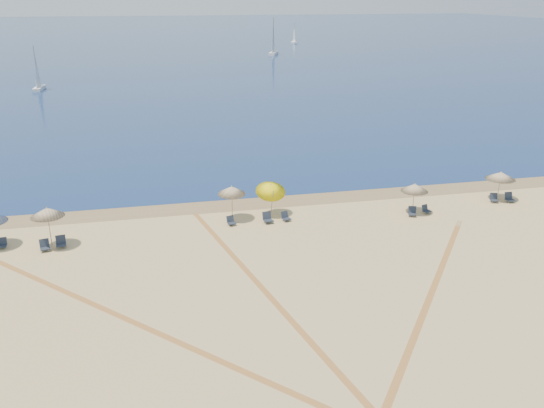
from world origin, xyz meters
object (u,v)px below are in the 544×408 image
at_px(chair_8, 426,209).
at_px(chair_2, 45,246).
at_px(umbrella_4, 415,188).
at_px(umbrella_5, 501,176).
at_px(chair_3, 61,242).
at_px(chair_7, 412,212).
at_px(chair_6, 286,217).
at_px(chair_10, 509,198).
at_px(chair_1, 2,244).
at_px(sailboat_1, 38,77).
at_px(sailboat_2, 273,44).
at_px(umbrella_2, 232,190).
at_px(umbrella_3, 271,188).
at_px(umbrella_1, 47,212).
at_px(chair_4, 231,221).
at_px(chair_5, 268,218).
at_px(chair_9, 494,198).
at_px(sailboat_0, 294,37).

bearing_deg(chair_8, chair_2, 165.95).
xyz_separation_m(umbrella_4, umbrella_5, (7.66, 1.24, -0.01)).
bearing_deg(chair_3, chair_7, -6.86).
relative_size(chair_6, chair_10, 1.04).
bearing_deg(chair_1, sailboat_1, 93.87).
bearing_deg(sailboat_2, umbrella_2, -81.22).
height_order(chair_6, chair_8, chair_6).
relative_size(chair_2, chair_10, 1.08).
bearing_deg(chair_2, sailboat_2, 57.84).
bearing_deg(chair_8, umbrella_3, 154.19).
bearing_deg(umbrella_1, umbrella_4, 1.36).
bearing_deg(umbrella_5, chair_8, -167.71).
bearing_deg(chair_8, sailboat_2, 67.20).
distance_m(umbrella_3, umbrella_5, 17.80).
bearing_deg(chair_4, umbrella_5, -13.37).
relative_size(chair_1, chair_5, 0.80).
bearing_deg(umbrella_5, umbrella_4, -170.84).
xyz_separation_m(umbrella_3, chair_3, (-13.96, -2.45, -1.71)).
bearing_deg(chair_2, chair_6, -7.27).
xyz_separation_m(chair_7, chair_8, (1.21, 0.31, -0.04)).
xyz_separation_m(chair_4, chair_6, (3.84, -0.04, 0.01)).
height_order(chair_8, chair_9, chair_9).
height_order(umbrella_2, chair_3, umbrella_2).
height_order(chair_5, sailboat_2, sailboat_2).
bearing_deg(chair_8, umbrella_2, 157.16).
bearing_deg(umbrella_3, umbrella_5, -1.50).
height_order(chair_3, chair_10, chair_10).
bearing_deg(chair_1, chair_5, -1.34).
bearing_deg(chair_7, umbrella_5, 33.49).
relative_size(chair_1, chair_4, 0.89).
distance_m(umbrella_2, chair_5, 3.13).
distance_m(umbrella_4, chair_9, 7.27).
xyz_separation_m(umbrella_3, chair_9, (17.18, -0.92, -1.73)).
bearing_deg(chair_1, sailboat_2, 66.35).
bearing_deg(umbrella_2, chair_10, -2.48).
distance_m(chair_5, sailboat_0, 151.97).
height_order(chair_1, sailboat_1, sailboat_1).
relative_size(chair_1, sailboat_1, 0.09).
bearing_deg(umbrella_2, chair_3, -168.78).
bearing_deg(umbrella_1, chair_5, 4.17).
bearing_deg(chair_9, chair_3, -160.15).
xyz_separation_m(sailboat_0, sailboat_2, (-14.40, -34.30, 0.86)).
bearing_deg(umbrella_2, sailboat_0, 73.92).
relative_size(umbrella_2, chair_5, 3.20).
relative_size(chair_5, chair_7, 0.99).
bearing_deg(umbrella_3, chair_7, -12.85).
bearing_deg(chair_3, chair_1, 162.07).
bearing_deg(umbrella_2, chair_1, -173.99).
height_order(chair_7, chair_10, chair_10).
relative_size(chair_3, chair_10, 1.06).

